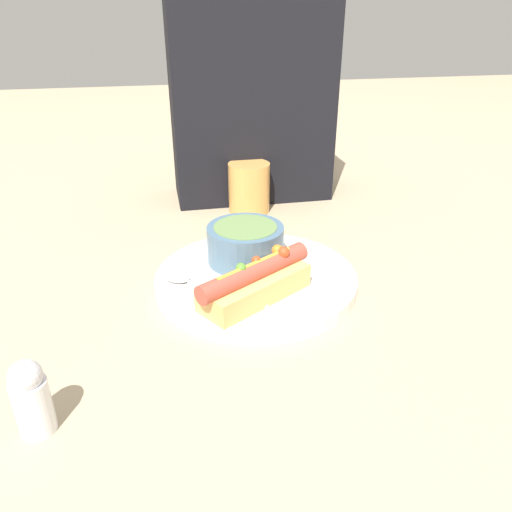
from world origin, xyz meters
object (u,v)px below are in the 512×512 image
object	(u,v)px
soup_bowl	(245,242)
spoon	(189,281)
salt_shaker	(31,398)
hot_dog	(255,282)
drinking_glass	(249,188)
seated_diner	(251,84)

from	to	relation	value
soup_bowl	spoon	distance (m)	0.11
spoon	salt_shaker	world-z (taller)	salt_shaker
hot_dog	soup_bowl	xyz separation A→B (m)	(0.01, 0.11, 0.01)
spoon	drinking_glass	xyz separation A→B (m)	(0.14, 0.29, 0.02)
soup_bowl	drinking_glass	size ratio (longest dim) A/B	1.19
spoon	drinking_glass	size ratio (longest dim) A/B	1.40
soup_bowl	spoon	xyz separation A→B (m)	(-0.09, -0.05, -0.03)
hot_dog	salt_shaker	distance (m)	0.29
salt_shaker	soup_bowl	bearing A→B (deg)	46.81
hot_dog	seated_diner	size ratio (longest dim) A/B	0.32
hot_dog	salt_shaker	world-z (taller)	salt_shaker
hot_dog	spoon	bearing A→B (deg)	115.29
hot_dog	seated_diner	distance (m)	0.48
seated_diner	salt_shaker	bearing A→B (deg)	-118.45
soup_bowl	drinking_glass	bearing A→B (deg)	77.70
seated_diner	spoon	bearing A→B (deg)	-113.03
seated_diner	soup_bowl	bearing A→B (deg)	-102.73
spoon	salt_shaker	size ratio (longest dim) A/B	1.66
hot_dog	soup_bowl	distance (m)	0.11
spoon	drinking_glass	distance (m)	0.33
salt_shaker	seated_diner	world-z (taller)	seated_diner
soup_bowl	seated_diner	distance (m)	0.38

